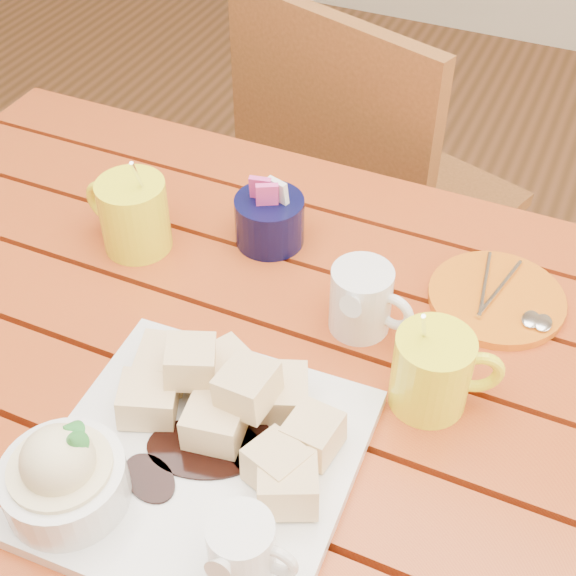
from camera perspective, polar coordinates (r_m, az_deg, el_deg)
The scene contains 8 objects.
table at distance 0.97m, azimuth -2.13°, elevation -9.55°, with size 1.20×0.79×0.75m.
dessert_plate at distance 0.78m, azimuth -8.09°, elevation -11.67°, with size 0.30×0.30×0.12m.
coffee_mug_left at distance 1.02m, azimuth -11.00°, elevation 5.22°, with size 0.12×0.09×0.14m.
coffee_mug_right at distance 0.83m, azimuth 10.35°, elevation -5.78°, with size 0.11×0.08×0.14m.
cream_pitcher at distance 0.90m, azimuth 5.32°, elevation -0.78°, with size 0.10×0.09×0.09m.
sugar_caddy at distance 1.02m, azimuth -1.32°, elevation 4.90°, with size 0.09×0.09×0.10m.
orange_saucer at distance 0.98m, azimuth 14.68°, elevation -0.74°, with size 0.16×0.16×0.02m.
chair_far at distance 1.54m, azimuth 5.28°, elevation 6.57°, with size 0.53×0.53×0.90m.
Camera 1 is at (0.27, -0.52, 1.41)m, focal length 50.00 mm.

